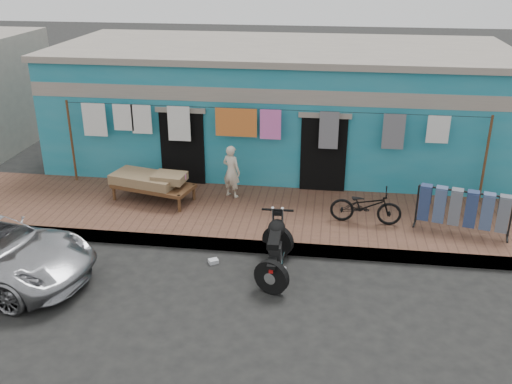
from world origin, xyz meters
name	(u,v)px	position (x,y,z in m)	size (l,w,h in m)	color
ground	(241,293)	(0.00, 0.00, 0.00)	(80.00, 80.00, 0.00)	black
sidewalk	(262,216)	(0.00, 3.00, 0.12)	(28.00, 3.00, 0.25)	brown
curb	(253,246)	(0.00, 1.55, 0.12)	(28.00, 0.10, 0.25)	gray
building	(280,106)	(0.00, 6.99, 1.69)	(12.20, 5.20, 3.36)	teal
clothesline	(242,128)	(-0.64, 4.25, 1.82)	(10.06, 0.06, 2.10)	brown
seated_person	(231,171)	(-0.84, 3.77, 0.89)	(0.46, 0.31, 1.28)	beige
bicycle	(366,202)	(2.29, 2.75, 0.74)	(0.53, 1.51, 0.98)	black
motorcycle	(275,247)	(0.53, 0.78, 0.57)	(0.65, 1.76, 1.13)	black
charpoy	(153,187)	(-2.63, 3.30, 0.58)	(2.15, 1.39, 0.67)	brown
jeans_rack	(463,210)	(4.28, 2.64, 0.72)	(2.00, 0.86, 0.94)	black
litter_a	(213,261)	(-0.71, 0.99, 0.04)	(0.18, 0.14, 0.08)	silver
litter_b	(278,260)	(0.55, 1.20, 0.04)	(0.15, 0.11, 0.07)	silver
litter_c	(280,270)	(0.63, 0.85, 0.04)	(0.20, 0.16, 0.08)	silver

